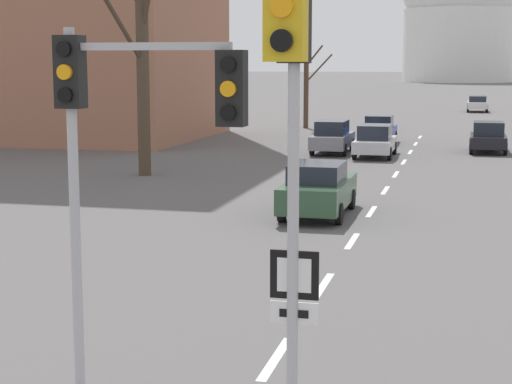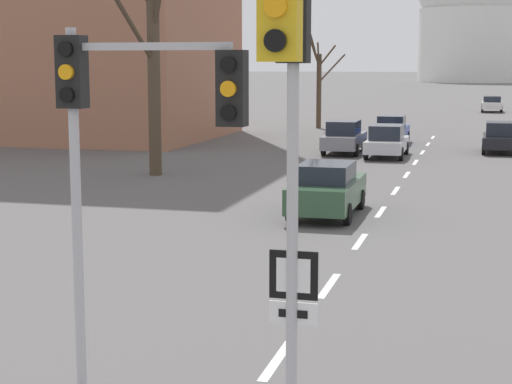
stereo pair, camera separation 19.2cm
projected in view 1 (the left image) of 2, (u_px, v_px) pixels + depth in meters
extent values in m
cube|color=silver|center=(276.00, 358.00, 13.18)|extent=(0.16, 2.00, 0.01)
cube|color=silver|center=(323.00, 285.00, 17.50)|extent=(0.16, 2.00, 0.01)
cube|color=silver|center=(352.00, 241.00, 21.82)|extent=(0.16, 2.00, 0.01)
cube|color=silver|center=(371.00, 211.00, 26.13)|extent=(0.16, 2.00, 0.01)
cube|color=silver|center=(385.00, 190.00, 30.45)|extent=(0.16, 2.00, 0.01)
cube|color=silver|center=(396.00, 174.00, 34.77)|extent=(0.16, 2.00, 0.01)
cube|color=silver|center=(404.00, 162.00, 39.09)|extent=(0.16, 2.00, 0.01)
cube|color=silver|center=(410.00, 152.00, 43.41)|extent=(0.16, 2.00, 0.01)
cube|color=silver|center=(416.00, 144.00, 47.73)|extent=(0.16, 2.00, 0.01)
cube|color=silver|center=(420.00, 137.00, 52.05)|extent=(0.16, 2.00, 0.01)
cylinder|color=#B2B2B7|center=(293.00, 209.00, 10.20)|extent=(0.14, 0.14, 5.57)
cube|color=black|center=(294.00, 21.00, 9.87)|extent=(0.36, 0.28, 0.96)
cylinder|color=orange|center=(291.00, 21.00, 9.70)|extent=(0.20, 0.06, 0.20)
cylinder|color=black|center=(291.00, 47.00, 9.75)|extent=(0.20, 0.06, 0.20)
cube|color=gold|center=(286.00, 7.00, 7.57)|extent=(0.36, 0.28, 0.96)
cylinder|color=orange|center=(282.00, 6.00, 7.41)|extent=(0.20, 0.06, 0.20)
cylinder|color=black|center=(282.00, 41.00, 7.46)|extent=(0.20, 0.06, 0.20)
cylinder|color=#B2B2B7|center=(75.00, 214.00, 11.59)|extent=(0.14, 0.14, 4.98)
cube|color=black|center=(70.00, 72.00, 11.30)|extent=(0.36, 0.28, 0.96)
cylinder|color=black|center=(64.00, 49.00, 11.09)|extent=(0.20, 0.06, 0.20)
cylinder|color=orange|center=(64.00, 72.00, 11.14)|extent=(0.20, 0.06, 0.20)
cylinder|color=black|center=(65.00, 95.00, 11.18)|extent=(0.20, 0.06, 0.20)
cube|color=#B2B2B7|center=(149.00, 46.00, 10.99)|extent=(2.22, 0.10, 0.10)
cube|color=black|center=(232.00, 88.00, 10.81)|extent=(0.36, 0.28, 0.96)
cylinder|color=black|center=(228.00, 65.00, 10.60)|extent=(0.20, 0.06, 0.20)
cylinder|color=orange|center=(228.00, 89.00, 10.64)|extent=(0.20, 0.06, 0.20)
cylinder|color=black|center=(228.00, 113.00, 10.69)|extent=(0.20, 0.06, 0.20)
cylinder|color=#B2B2B7|center=(294.00, 339.00, 10.48)|extent=(0.07, 0.07, 2.33)
cube|color=black|center=(294.00, 275.00, 10.34)|extent=(0.60, 0.03, 0.60)
cube|color=white|center=(294.00, 275.00, 10.32)|extent=(0.42, 0.01, 0.42)
cube|color=white|center=(294.00, 313.00, 10.41)|extent=(0.60, 0.03, 0.28)
cube|color=black|center=(294.00, 314.00, 10.39)|extent=(0.36, 0.01, 0.10)
cube|color=#B7B7BC|center=(375.00, 144.00, 41.13)|extent=(1.73, 4.47, 0.57)
cube|color=#1E232D|center=(375.00, 132.00, 40.82)|extent=(1.47, 2.14, 0.68)
cylinder|color=black|center=(362.00, 147.00, 42.69)|extent=(0.18, 0.63, 0.63)
cylinder|color=black|center=(395.00, 148.00, 42.30)|extent=(0.18, 0.63, 0.63)
cylinder|color=black|center=(355.00, 153.00, 40.03)|extent=(0.18, 0.63, 0.63)
cylinder|color=black|center=(390.00, 154.00, 39.65)|extent=(0.18, 0.63, 0.63)
cube|color=black|center=(488.00, 141.00, 43.23)|extent=(1.73, 3.92, 0.57)
cube|color=#1E232D|center=(489.00, 129.00, 42.94)|extent=(1.47, 1.88, 0.68)
cylinder|color=black|center=(471.00, 144.00, 44.63)|extent=(0.18, 0.62, 0.62)
cylinder|color=black|center=(504.00, 144.00, 44.24)|extent=(0.18, 0.62, 0.62)
cylinder|color=black|center=(471.00, 148.00, 42.30)|extent=(0.18, 0.62, 0.62)
cylinder|color=black|center=(505.00, 149.00, 41.91)|extent=(0.18, 0.62, 0.62)
cube|color=slate|center=(333.00, 140.00, 42.82)|extent=(1.70, 4.43, 0.65)
cube|color=#1E232D|center=(332.00, 128.00, 42.51)|extent=(1.44, 2.13, 0.69)
cylinder|color=black|center=(321.00, 144.00, 44.38)|extent=(0.18, 0.63, 0.63)
cylinder|color=black|center=(352.00, 145.00, 44.00)|extent=(0.18, 0.63, 0.63)
cylinder|color=black|center=(312.00, 149.00, 41.74)|extent=(0.18, 0.63, 0.63)
cylinder|color=black|center=(344.00, 150.00, 41.36)|extent=(0.18, 0.63, 0.63)
cube|color=silver|center=(477.00, 105.00, 78.49)|extent=(1.78, 4.34, 0.59)
cube|color=#1E232D|center=(478.00, 99.00, 78.20)|extent=(1.51, 2.08, 0.52)
cylinder|color=black|center=(468.00, 107.00, 80.02)|extent=(0.18, 0.69, 0.69)
cylinder|color=black|center=(486.00, 107.00, 79.63)|extent=(0.18, 0.69, 0.69)
cylinder|color=black|center=(468.00, 109.00, 77.44)|extent=(0.18, 0.69, 0.69)
cylinder|color=black|center=(487.00, 109.00, 77.05)|extent=(0.18, 0.69, 0.69)
cube|color=#2D4C33|center=(318.00, 193.00, 25.40)|extent=(1.74, 4.35, 0.74)
cube|color=#1E232D|center=(317.00, 172.00, 25.10)|extent=(1.48, 2.09, 0.55)
cylinder|color=black|center=(300.00, 197.00, 26.95)|extent=(0.18, 0.62, 0.62)
cylinder|color=black|center=(352.00, 199.00, 26.56)|extent=(0.18, 0.62, 0.62)
cylinder|color=black|center=(282.00, 211.00, 24.36)|extent=(0.18, 0.62, 0.62)
cylinder|color=black|center=(339.00, 214.00, 23.97)|extent=(0.18, 0.62, 0.62)
cube|color=navy|center=(379.00, 132.00, 47.60)|extent=(1.66, 3.85, 0.65)
cube|color=#1E232D|center=(379.00, 121.00, 47.32)|extent=(1.41, 1.85, 0.63)
cylinder|color=black|center=(368.00, 136.00, 48.98)|extent=(0.18, 0.64, 0.64)
cylinder|color=black|center=(395.00, 137.00, 48.62)|extent=(0.18, 0.64, 0.64)
cylinder|color=black|center=(363.00, 140.00, 46.69)|extent=(0.18, 0.64, 0.64)
cylinder|color=black|center=(392.00, 140.00, 46.32)|extent=(0.18, 0.64, 0.64)
cylinder|color=#473828|center=(143.00, 75.00, 33.93)|extent=(0.50, 0.50, 8.04)
cylinder|color=#473828|center=(123.00, 29.00, 32.38)|extent=(0.50, 2.91, 2.47)
cylinder|color=#473828|center=(306.00, 91.00, 58.75)|extent=(0.34, 0.34, 5.08)
cylinder|color=#473828|center=(314.00, 56.00, 58.07)|extent=(1.27, 0.50, 1.46)
cylinder|color=#473828|center=(306.00, 56.00, 57.96)|extent=(0.17, 0.99, 1.91)
cylinder|color=#473828|center=(319.00, 68.00, 58.75)|extent=(1.69, 1.10, 1.95)
cylinder|color=#473828|center=(302.00, 50.00, 57.55)|extent=(0.38, 1.80, 2.13)
cylinder|color=#473828|center=(301.00, 52.00, 58.00)|extent=(0.64, 0.98, 2.01)
cylinder|color=silver|center=(457.00, 46.00, 196.38)|extent=(24.76, 24.76, 16.50)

